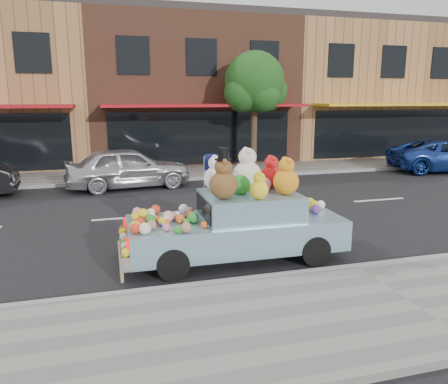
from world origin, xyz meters
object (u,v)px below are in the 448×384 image
object	(u,v)px
street_tree	(255,87)
car_blue	(447,156)
art_car	(237,219)
car_silver	(128,168)

from	to	relation	value
street_tree	car_blue	world-z (taller)	street_tree
car_blue	art_car	distance (m)	14.49
street_tree	car_silver	bearing A→B (deg)	-156.85
street_tree	car_blue	size ratio (longest dim) A/B	1.04
art_car	car_blue	bearing A→B (deg)	33.36
street_tree	car_blue	distance (m)	9.12
car_silver	car_blue	world-z (taller)	car_silver
car_blue	art_car	size ratio (longest dim) A/B	1.11
car_silver	art_car	world-z (taller)	art_car
street_tree	art_car	world-z (taller)	street_tree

